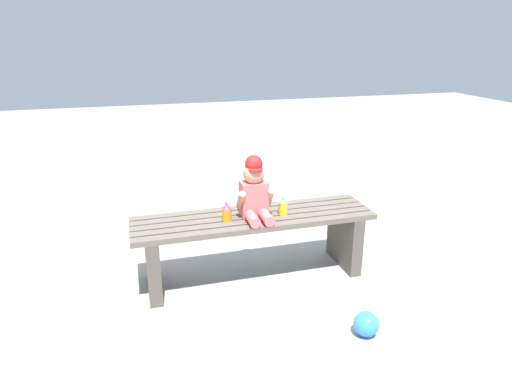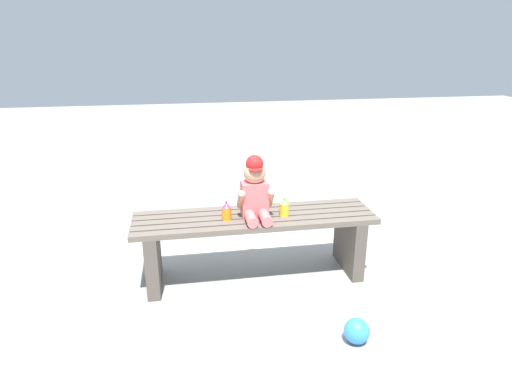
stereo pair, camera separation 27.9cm
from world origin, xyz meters
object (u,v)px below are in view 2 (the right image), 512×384
sippy_cup_right (284,207)px  sippy_cup_left (227,211)px  toy_ball (357,331)px  child_figure (255,191)px  park_bench (255,236)px

sippy_cup_right → sippy_cup_left: bearing=180.0°
sippy_cup_left → sippy_cup_right: bearing=0.0°
sippy_cup_right → toy_ball: (0.23, -0.74, -0.44)m
child_figure → sippy_cup_right: 0.22m
park_bench → sippy_cup_left: bearing=-170.2°
park_bench → sippy_cup_right: size_ratio=12.64×
sippy_cup_left → sippy_cup_right: same height
sippy_cup_right → park_bench: bearing=170.4°
park_bench → sippy_cup_right: 0.28m
park_bench → toy_ball: park_bench is taller
child_figure → toy_ball: bearing=-60.7°
child_figure → park_bench: bearing=92.7°
sippy_cup_left → park_bench: bearing=9.8°
park_bench → sippy_cup_left: sippy_cup_left is taller
park_bench → sippy_cup_left: (-0.19, -0.03, 0.21)m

